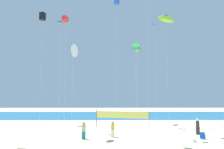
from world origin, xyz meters
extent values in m
cube|color=#1E6B99|center=(0.00, 32.11, 0.00)|extent=(120.00, 20.00, 0.01)
cube|color=#19727A|center=(-2.23, 5.22, 0.38)|extent=(0.37, 0.22, 0.77)
cylinder|color=#99B28C|center=(-2.23, 5.22, 1.09)|extent=(0.39, 0.39, 0.64)
sphere|color=#997051|center=(-2.23, 5.22, 1.55)|extent=(0.28, 0.28, 0.28)
cube|color=white|center=(0.70, 6.31, 0.37)|extent=(0.35, 0.21, 0.74)
cylinder|color=gold|center=(0.70, 6.31, 1.04)|extent=(0.37, 0.37, 0.61)
sphere|color=#997051|center=(0.70, 6.31, 1.48)|extent=(0.27, 0.27, 0.27)
cube|color=#2D2D33|center=(10.24, 7.78, 0.40)|extent=(0.38, 0.23, 0.80)
cylinder|color=#2D2D33|center=(10.24, 7.78, 1.13)|extent=(0.40, 0.40, 0.66)
sphere|color=beige|center=(10.24, 7.78, 1.61)|extent=(0.30, 0.30, 0.30)
cube|color=#1959B2|center=(9.13, 3.54, 0.32)|extent=(0.52, 0.48, 0.03)
cube|color=#1959B2|center=(9.13, 3.83, 0.60)|extent=(0.52, 0.23, 0.57)
cylinder|color=silver|center=(9.13, 3.39, 0.16)|extent=(0.03, 0.03, 0.32)
cylinder|color=silver|center=(9.13, 3.68, 0.16)|extent=(0.03, 0.03, 0.32)
cylinder|color=#4C4C51|center=(-1.47, 13.85, 1.20)|extent=(0.08, 0.08, 2.40)
cylinder|color=#4C4C51|center=(5.53, 12.11, 1.20)|extent=(0.08, 0.08, 2.40)
cube|color=#EAE566|center=(2.03, 12.98, 1.73)|extent=(7.01, 1.76, 0.90)
cube|color=white|center=(8.29, 3.66, 0.14)|extent=(0.36, 0.18, 0.29)
cylinder|color=silver|center=(2.92, 3.87, 4.62)|extent=(0.01, 0.01, 9.23)
pyramid|color=green|center=(2.92, 3.91, 9.29)|extent=(0.59, 0.58, 0.43)
cylinder|color=silver|center=(9.47, 17.35, 8.28)|extent=(0.01, 0.01, 16.57)
ellipsoid|color=#8CD833|center=(9.47, 17.35, 16.57)|extent=(2.94, 1.30, 1.47)
cube|color=green|center=(9.47, 17.35, 16.97)|extent=(0.54, 0.06, 0.68)
cylinder|color=silver|center=(-5.51, 11.67, 7.34)|extent=(0.01, 0.01, 14.68)
cone|color=red|center=(-5.51, 11.67, 14.68)|extent=(1.13, 1.07, 1.07)
cylinder|color=silver|center=(-3.72, 6.85, 4.63)|extent=(0.01, 0.01, 9.27)
cone|color=white|center=(-3.72, 6.85, 9.27)|extent=(0.95, 1.54, 1.48)
cylinder|color=silver|center=(-4.57, 4.16, 5.83)|extent=(0.01, 0.01, 11.65)
pyramid|color=black|center=(-4.56, 4.14, 11.72)|extent=(0.81, 0.81, 0.30)
cylinder|color=silver|center=(7.27, 15.99, 7.62)|extent=(0.01, 0.01, 15.25)
pyramid|color=blue|center=(7.29, 16.00, 15.32)|extent=(0.71, 0.70, 0.35)
cylinder|color=silver|center=(5.23, 10.51, 8.94)|extent=(0.01, 0.01, 17.88)
cylinder|color=silver|center=(4.91, 18.99, 6.07)|extent=(0.01, 0.01, 12.14)
cylinder|color=green|center=(4.91, 18.99, 12.14)|extent=(1.40, 1.80, 0.58)
sphere|color=yellow|center=(4.91, 18.99, 11.75)|extent=(0.35, 0.35, 0.35)
cylinder|color=silver|center=(1.49, 17.18, 9.73)|extent=(0.01, 0.01, 19.45)
cube|color=blue|center=(1.49, 17.18, 19.45)|extent=(0.88, 0.88, 1.00)
cylinder|color=silver|center=(-11.03, 19.22, 8.83)|extent=(0.01, 0.01, 17.67)
cube|color=black|center=(-11.03, 19.22, 17.67)|extent=(1.00, 1.00, 1.27)
camera|label=1|loc=(0.40, -17.58, 4.39)|focal=35.84mm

